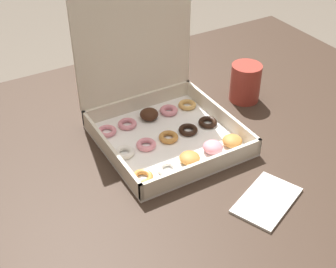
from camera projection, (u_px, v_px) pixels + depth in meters
name	position (u px, v px, depth m)	size (l,w,h in m)	color
dining_table	(193.00, 163.00, 1.16)	(1.29, 0.97, 0.73)	#38281E
donut_box	(157.00, 102.00, 1.08)	(0.30, 0.31, 0.36)	white
coffee_mug	(245.00, 82.00, 1.21)	(0.08, 0.08, 0.10)	#A3382D
paper_napkin	(267.00, 200.00, 0.93)	(0.17, 0.14, 0.01)	white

